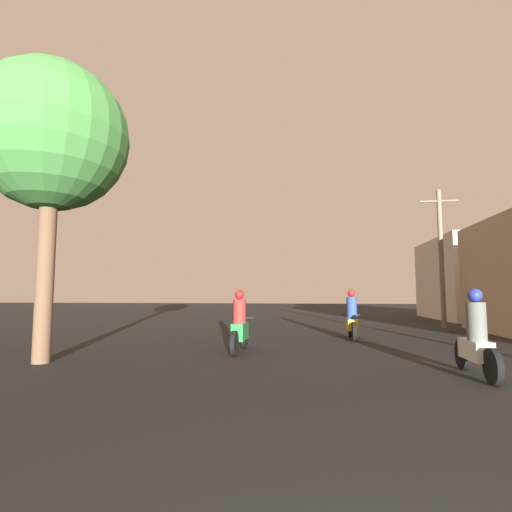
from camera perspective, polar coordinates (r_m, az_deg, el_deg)
The scene contains 6 objects.
motorcycle_white at distance 8.05m, azimuth 28.91°, elevation -10.65°, with size 0.60×1.89×1.53m.
motorcycle_green at distance 10.12m, azimuth -2.33°, elevation -10.07°, with size 0.60×1.97×1.54m.
motorcycle_yellow at distance 13.19m, azimuth 13.53°, elevation -8.81°, with size 0.60×1.84×1.58m.
building_right_far at distance 26.32m, azimuth 30.01°, elevation -2.85°, with size 5.86×7.57×4.58m.
utility_pole_far at distance 19.10m, azimuth 24.94°, elevation 0.24°, with size 1.60×0.20×6.00m.
street_tree at distance 10.15m, azimuth -27.13°, elevation 14.75°, with size 3.26×3.26×6.51m.
Camera 1 is at (-0.52, -0.72, 1.43)m, focal length 28.00 mm.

